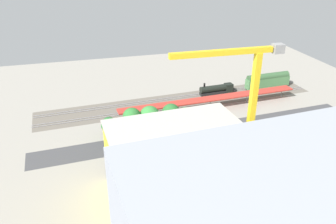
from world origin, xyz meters
name	(u,v)px	position (x,y,z in m)	size (l,w,h in m)	color
ground_plane	(199,127)	(0.00, 0.00, 0.00)	(165.44, 165.44, 0.00)	gray
rail_bed	(180,101)	(0.00, -20.68, 0.00)	(103.40, 15.00, 0.01)	#665E54
street_asphalt	(203,132)	(0.00, 3.15, 0.00)	(103.40, 9.00, 0.01)	#424244
track_rails	(180,101)	(0.00, -20.68, 0.18)	(103.23, 14.57, 0.12)	#9E9EA8
platform_canopy_near	(210,99)	(-8.29, -11.84, 3.83)	(65.78, 7.97, 4.07)	#B73328
locomotive	(218,89)	(-16.66, -24.18, 1.72)	(15.02, 3.37, 4.89)	black
passenger_coach	(268,80)	(-37.99, -24.18, 3.27)	(18.99, 4.16, 6.23)	black
parked_car_0	(287,123)	(-27.47, 6.28, 0.69)	(4.87, 2.16, 1.55)	black
parked_car_1	(265,126)	(-19.85, 6.28, 0.74)	(4.11, 2.02, 1.68)	black
parked_car_2	(244,130)	(-11.93, 6.98, 0.79)	(4.45, 2.11, 1.79)	black
parked_car_3	(219,133)	(-3.74, 6.61, 0.80)	(4.51, 2.24, 1.80)	black
parked_car_4	(194,137)	(4.05, 6.51, 0.68)	(4.85, 1.98, 1.52)	black
parked_car_5	(167,141)	(12.48, 6.93, 0.78)	(4.56, 2.20, 1.76)	black
parked_car_6	(142,143)	(19.91, 6.27, 0.76)	(4.17, 2.00, 1.72)	black
construction_building	(178,164)	(15.98, 29.01, 7.96)	(29.39, 20.85, 15.92)	yellow
construction_roof_slab	(179,132)	(15.98, 29.01, 16.12)	(29.99, 21.45, 0.40)	#B7B2A8
tower_crane	(245,103)	(-0.89, 25.52, 19.41)	(25.73, 3.60, 32.73)	gray
box_truck_0	(172,151)	(12.87, 13.67, 1.66)	(8.75, 2.72, 3.39)	black
street_tree_0	(132,117)	(21.25, -1.04, 5.91)	(5.57, 5.57, 8.73)	brown
street_tree_1	(185,113)	(4.34, -1.36, 4.73)	(4.00, 4.00, 6.76)	brown
street_tree_2	(109,125)	(28.18, -0.95, 4.21)	(4.78, 4.78, 6.63)	brown
street_tree_3	(150,116)	(15.72, -1.44, 5.28)	(6.31, 6.31, 8.45)	brown
street_tree_4	(171,113)	(8.72, -2.34, 5.08)	(5.75, 5.75, 7.97)	brown
traffic_light	(131,121)	(21.40, -1.64, 4.30)	(0.50, 0.36, 6.46)	#333333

